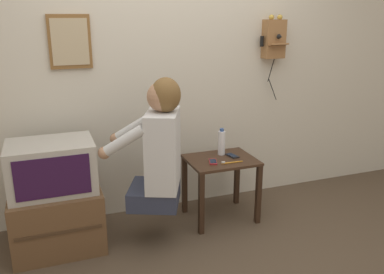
{
  "coord_description": "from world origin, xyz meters",
  "views": [
    {
      "loc": [
        -0.98,
        -2.12,
        1.67
      ],
      "look_at": [
        0.06,
        0.7,
        0.76
      ],
      "focal_mm": 38.0,
      "sensor_mm": 36.0,
      "label": 1
    }
  ],
  "objects_px": {
    "cell_phone_spare": "(232,156)",
    "water_bottle": "(222,142)",
    "person": "(159,147)",
    "framed_picture": "(70,42)",
    "cell_phone_held": "(213,162)",
    "toothbrush": "(231,162)",
    "television": "(52,167)",
    "wall_phone_antique": "(274,39)"
  },
  "relations": [
    {
      "from": "cell_phone_spare",
      "to": "television",
      "type": "bearing_deg",
      "value": 168.89
    },
    {
      "from": "person",
      "to": "cell_phone_held",
      "type": "xyz_separation_m",
      "value": [
        0.48,
        0.12,
        -0.22
      ]
    },
    {
      "from": "toothbrush",
      "to": "cell_phone_spare",
      "type": "bearing_deg",
      "value": -27.67
    },
    {
      "from": "person",
      "to": "water_bottle",
      "type": "bearing_deg",
      "value": -42.18
    },
    {
      "from": "toothbrush",
      "to": "framed_picture",
      "type": "bearing_deg",
      "value": 68.43
    },
    {
      "from": "television",
      "to": "toothbrush",
      "type": "bearing_deg",
      "value": -5.79
    },
    {
      "from": "person",
      "to": "framed_picture",
      "type": "relative_size",
      "value": 2.38
    },
    {
      "from": "cell_phone_spare",
      "to": "person",
      "type": "bearing_deg",
      "value": -175.03
    },
    {
      "from": "framed_picture",
      "to": "toothbrush",
      "type": "xyz_separation_m",
      "value": [
        1.12,
        -0.49,
        -0.93
      ]
    },
    {
      "from": "wall_phone_antique",
      "to": "framed_picture",
      "type": "height_order",
      "value": "framed_picture"
    },
    {
      "from": "wall_phone_antique",
      "to": "framed_picture",
      "type": "distance_m",
      "value": 1.73
    },
    {
      "from": "television",
      "to": "toothbrush",
      "type": "distance_m",
      "value": 1.35
    },
    {
      "from": "cell_phone_spare",
      "to": "toothbrush",
      "type": "xyz_separation_m",
      "value": [
        -0.08,
        -0.14,
        0.0
      ]
    },
    {
      "from": "person",
      "to": "wall_phone_antique",
      "type": "relative_size",
      "value": 1.27
    },
    {
      "from": "framed_picture",
      "to": "water_bottle",
      "type": "distance_m",
      "value": 1.44
    },
    {
      "from": "person",
      "to": "television",
      "type": "relative_size",
      "value": 1.6
    },
    {
      "from": "television",
      "to": "cell_phone_held",
      "type": "bearing_deg",
      "value": -3.29
    },
    {
      "from": "wall_phone_antique",
      "to": "water_bottle",
      "type": "xyz_separation_m",
      "value": [
        -0.59,
        -0.23,
        -0.83
      ]
    },
    {
      "from": "wall_phone_antique",
      "to": "framed_picture",
      "type": "xyz_separation_m",
      "value": [
        -1.73,
        0.04,
        0.01
      ]
    },
    {
      "from": "television",
      "to": "wall_phone_antique",
      "type": "xyz_separation_m",
      "value": [
        1.95,
        0.31,
        0.83
      ]
    },
    {
      "from": "person",
      "to": "cell_phone_held",
      "type": "distance_m",
      "value": 0.54
    },
    {
      "from": "framed_picture",
      "to": "cell_phone_spare",
      "type": "relative_size",
      "value": 2.99
    },
    {
      "from": "framed_picture",
      "to": "cell_phone_held",
      "type": "distance_m",
      "value": 1.43
    },
    {
      "from": "wall_phone_antique",
      "to": "cell_phone_held",
      "type": "height_order",
      "value": "wall_phone_antique"
    },
    {
      "from": "television",
      "to": "person",
      "type": "bearing_deg",
      "value": -14.6
    },
    {
      "from": "cell_phone_held",
      "to": "water_bottle",
      "type": "relative_size",
      "value": 0.6
    },
    {
      "from": "television",
      "to": "toothbrush",
      "type": "height_order",
      "value": "television"
    },
    {
      "from": "water_bottle",
      "to": "framed_picture",
      "type": "bearing_deg",
      "value": 166.59
    },
    {
      "from": "wall_phone_antique",
      "to": "water_bottle",
      "type": "distance_m",
      "value": 1.04
    },
    {
      "from": "wall_phone_antique",
      "to": "toothbrush",
      "type": "xyz_separation_m",
      "value": [
        -0.61,
        -0.45,
        -0.93
      ]
    },
    {
      "from": "television",
      "to": "water_bottle",
      "type": "xyz_separation_m",
      "value": [
        1.36,
        0.09,
        0.01
      ]
    },
    {
      "from": "water_bottle",
      "to": "cell_phone_held",
      "type": "bearing_deg",
      "value": -132.59
    },
    {
      "from": "cell_phone_held",
      "to": "water_bottle",
      "type": "bearing_deg",
      "value": 65.51
    },
    {
      "from": "person",
      "to": "cell_phone_spare",
      "type": "xyz_separation_m",
      "value": [
        0.68,
        0.2,
        -0.22
      ]
    },
    {
      "from": "framed_picture",
      "to": "toothbrush",
      "type": "distance_m",
      "value": 1.54
    },
    {
      "from": "framed_picture",
      "to": "person",
      "type": "bearing_deg",
      "value": -46.61
    },
    {
      "from": "wall_phone_antique",
      "to": "water_bottle",
      "type": "relative_size",
      "value": 3.3
    },
    {
      "from": "wall_phone_antique",
      "to": "cell_phone_held",
      "type": "relative_size",
      "value": 5.49
    },
    {
      "from": "cell_phone_spare",
      "to": "water_bottle",
      "type": "bearing_deg",
      "value": 118.23
    },
    {
      "from": "person",
      "to": "toothbrush",
      "type": "bearing_deg",
      "value": -60.99
    },
    {
      "from": "television",
      "to": "wall_phone_antique",
      "type": "distance_m",
      "value": 2.14
    },
    {
      "from": "framed_picture",
      "to": "water_bottle",
      "type": "relative_size",
      "value": 1.76
    }
  ]
}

